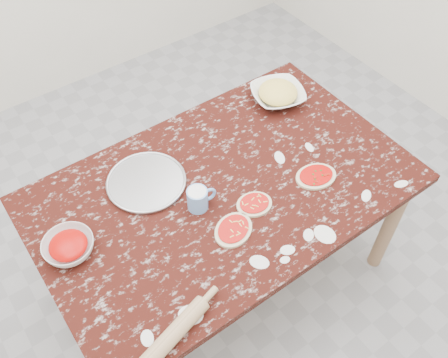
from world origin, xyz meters
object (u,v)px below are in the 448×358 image
pizza_tray (146,182)px  cheese_bowl (278,95)px  worktable (224,199)px  rolling_pin (174,334)px  flour_mug (198,198)px  sauce_bowl (69,247)px

pizza_tray → cheese_bowl: bearing=6.5°
worktable → rolling_pin: 0.69m
worktable → pizza_tray: size_ratio=4.80×
pizza_tray → cheese_bowl: size_ratio=1.30×
worktable → flour_mug: (-0.15, -0.02, 0.13)m
pizza_tray → rolling_pin: bearing=-112.1°
worktable → rolling_pin: rolling_pin is taller
worktable → rolling_pin: size_ratio=5.40×
pizza_tray → worktable: bearing=-38.8°
pizza_tray → flour_mug: 0.26m
sauce_bowl → pizza_tray: bearing=17.2°
sauce_bowl → rolling_pin: bearing=-74.6°
pizza_tray → rolling_pin: (-0.26, -0.65, 0.02)m
flour_mug → rolling_pin: size_ratio=0.43×
sauce_bowl → cheese_bowl: cheese_bowl is taller
sauce_bowl → worktable: bearing=-7.1°
worktable → sauce_bowl: size_ratio=8.16×
worktable → cheese_bowl: bearing=28.8°
cheese_bowl → flour_mug: bearing=-154.8°
pizza_tray → sauce_bowl: size_ratio=1.70×
pizza_tray → sauce_bowl: (-0.41, -0.13, 0.02)m
flour_mug → rolling_pin: 0.56m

